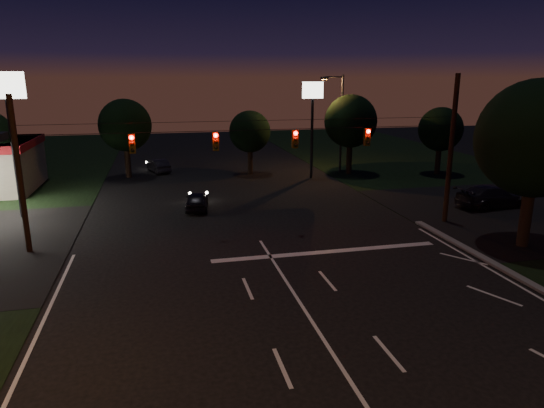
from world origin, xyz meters
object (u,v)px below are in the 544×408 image
object	(u,v)px
utility_pole_right	(444,222)
tree_right_near	(534,140)
car_cross	(492,197)
car_oncoming_a	(197,201)
car_oncoming_b	(159,166)

from	to	relation	value
utility_pole_right	tree_right_near	xyz separation A→B (m)	(1.53, -4.83, 5.68)
car_cross	car_oncoming_a	bearing A→B (deg)	72.89
utility_pole_right	car_cross	xyz separation A→B (m)	(5.13, 2.38, 0.77)
tree_right_near	car_oncoming_b	distance (m)	32.33
utility_pole_right	car_cross	world-z (taller)	utility_pole_right
car_oncoming_b	utility_pole_right	bearing A→B (deg)	112.98
car_oncoming_a	car_cross	distance (m)	20.41
car_cross	car_oncoming_b	bearing A→B (deg)	44.72
tree_right_near	car_oncoming_b	size ratio (longest dim) A/B	2.32
car_oncoming_a	car_oncoming_b	bearing A→B (deg)	-72.65
tree_right_near	car_oncoming_a	bearing A→B (deg)	145.59
utility_pole_right	tree_right_near	distance (m)	7.61
utility_pole_right	car_oncoming_a	distance (m)	16.20
car_cross	utility_pole_right	bearing A→B (deg)	109.10
utility_pole_right	car_oncoming_a	xyz separation A→B (m)	(-14.87, 6.40, 0.62)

